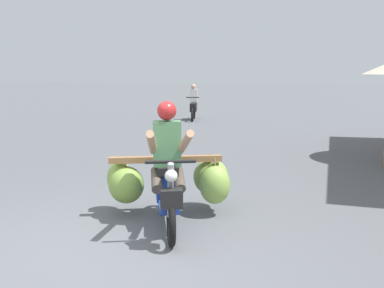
# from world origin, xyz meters

# --- Properties ---
(ground_plane) EXTENTS (120.00, 120.00, 0.00)m
(ground_plane) POSITION_xyz_m (0.00, 0.00, 0.00)
(ground_plane) COLOR #56595E
(motorbike_main_loaded) EXTENTS (1.79, 2.00, 1.58)m
(motorbike_main_loaded) POSITION_xyz_m (0.33, 1.37, 0.54)
(motorbike_main_loaded) COLOR black
(motorbike_main_loaded) RESTS_ON ground
(motorbike_distant_ahead_left) EXTENTS (0.61, 1.59, 1.40)m
(motorbike_distant_ahead_left) POSITION_xyz_m (-2.89, 12.64, 0.57)
(motorbike_distant_ahead_left) COLOR black
(motorbike_distant_ahead_left) RESTS_ON ground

